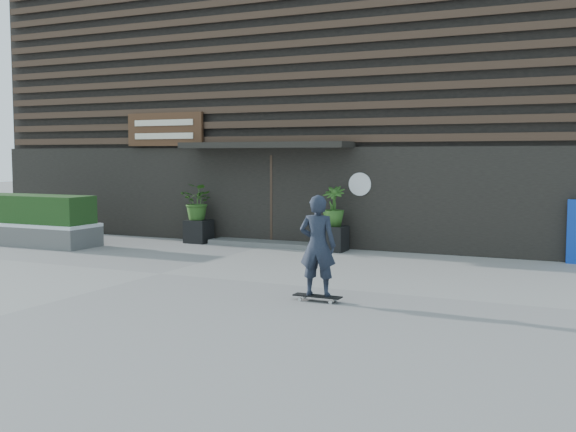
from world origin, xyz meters
The scene contains 11 objects.
ground centered at (0.00, 0.00, 0.00)m, with size 80.00×80.00×0.00m, color gray.
entrance_step centered at (0.00, 4.60, 0.06)m, with size 3.00×0.80×0.12m, color #52524F.
planter_pot_left centered at (-1.90, 4.40, 0.30)m, with size 0.60×0.60×0.60m, color black.
bamboo_left centered at (-1.90, 4.40, 1.08)m, with size 0.86×0.75×0.96m, color #2D591E.
planter_pot_right centered at (1.90, 4.40, 0.30)m, with size 0.60×0.60×0.60m, color black.
bamboo_right centered at (1.90, 4.40, 1.08)m, with size 0.54×0.54×0.96m, color #2D591E.
raised_bed centered at (-5.51, 2.25, 0.25)m, with size 3.50×1.20×0.50m, color #51514E.
snow_layer centered at (-5.51, 2.25, 0.54)m, with size 3.50×1.20×0.08m, color white.
hedge centered at (-5.51, 2.25, 0.93)m, with size 3.30×1.00×0.70m, color #193914.
building centered at (0.00, 9.96, 3.99)m, with size 18.00×11.00×8.00m.
skateboarder centered at (3.76, -1.07, 0.88)m, with size 0.78×0.46×1.68m.
Camera 1 is at (7.87, -10.98, 2.30)m, focal length 43.09 mm.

